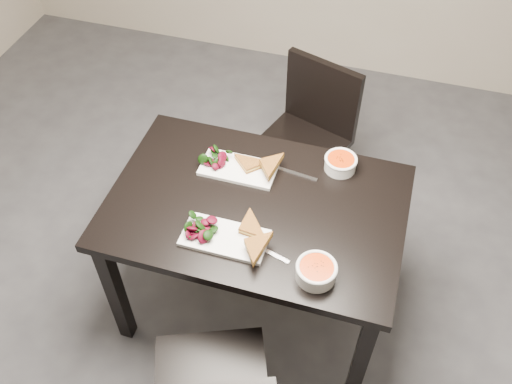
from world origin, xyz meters
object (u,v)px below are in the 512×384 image
chair_far (309,131)px  plate_near (225,238)px  soup_bowl_near (316,271)px  soup_bowl_far (341,163)px  plate_far (238,169)px  table (256,219)px

chair_far → plate_near: bearing=-78.1°
soup_bowl_near → soup_bowl_far: soup_bowl_near is taller
plate_near → soup_bowl_far: soup_bowl_far is taller
chair_far → soup_bowl_far: (0.23, -0.49, 0.30)m
chair_far → soup_bowl_near: 1.13m
soup_bowl_near → plate_far: size_ratio=0.47×
chair_far → plate_near: size_ratio=2.59×
table → plate_near: 0.24m
soup_bowl_far → soup_bowl_near: bearing=-88.0°
soup_bowl_near → soup_bowl_far: (-0.02, 0.57, -0.00)m
table → soup_bowl_far: size_ratio=8.58×
soup_bowl_near → soup_bowl_far: bearing=92.0°
plate_near → soup_bowl_near: (0.37, -0.07, 0.03)m
chair_far → table: bearing=-75.3°
table → soup_bowl_near: 0.43m
chair_far → plate_far: (-0.18, -0.62, 0.27)m
table → plate_near: bearing=-106.9°
plate_near → plate_far: same height
table → plate_far: 0.23m
chair_far → soup_bowl_near: chair_far is taller
soup_bowl_near → plate_near: bearing=169.7°
chair_far → plate_far: bearing=-87.5°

